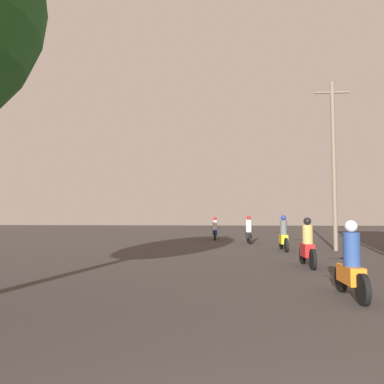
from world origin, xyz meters
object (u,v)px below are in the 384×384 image
Objects in this scene: motorcycle_blue at (215,231)px; utility_pole_far at (334,162)px; motorcycle_red at (307,247)px; motorcycle_orange at (351,267)px; motorcycle_black at (249,232)px; motorcycle_yellow at (283,236)px.

utility_pole_far is at bearing -58.85° from motorcycle_blue.
motorcycle_red is at bearing -82.68° from motorcycle_blue.
motorcycle_black is at bearing 91.18° from motorcycle_orange.
motorcycle_yellow is 0.99× the size of motorcycle_blue.
motorcycle_blue is at bearing 97.10° from motorcycle_orange.
utility_pole_far is (5.68, -7.44, 3.52)m from motorcycle_blue.
motorcycle_orange is 4.55m from motorcycle_red.
motorcycle_orange is at bearing -105.09° from utility_pole_far.
motorcycle_blue is (-2.03, 3.03, -0.03)m from motorcycle_black.
motorcycle_orange is 11.08m from utility_pole_far.
motorcycle_black reaches higher than motorcycle_orange.
utility_pole_far reaches higher than motorcycle_red.
utility_pole_far is at bearing 0.89° from motorcycle_yellow.
motorcycle_red is at bearing -93.79° from motorcycle_yellow.
motorcycle_red is 0.26× the size of utility_pole_far.
motorcycle_red is 0.98× the size of motorcycle_blue.
utility_pole_far is (2.54, 5.59, 3.50)m from motorcycle_red.
motorcycle_blue is at bearing 127.35° from utility_pole_far.
motorcycle_orange is 14.58m from motorcycle_black.
motorcycle_orange is at bearing -86.70° from motorcycle_blue.
motorcycle_black is 6.70m from utility_pole_far.
motorcycle_yellow is at bearing -176.93° from utility_pole_far.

